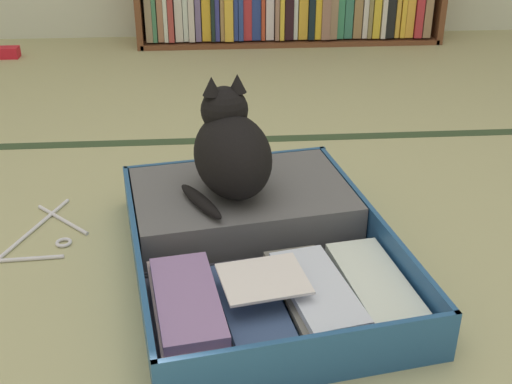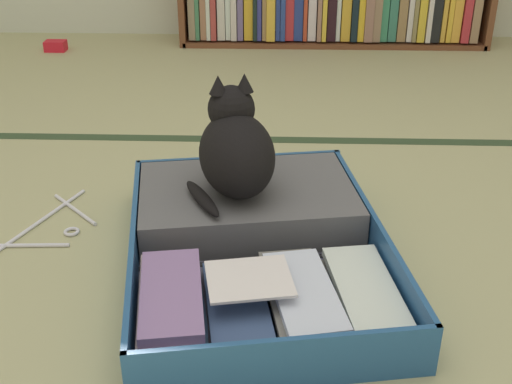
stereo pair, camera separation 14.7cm
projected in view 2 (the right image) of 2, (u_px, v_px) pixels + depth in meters
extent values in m
plane|color=tan|center=(225.00, 319.00, 1.36)|extent=(10.00, 10.00, 0.00)
cube|color=#33462A|center=(247.00, 139.00, 2.21)|extent=(4.80, 0.05, 0.00)
cube|color=brown|center=(332.00, 40.00, 3.33)|extent=(1.51, 0.27, 0.02)
cube|color=#938061|center=(194.00, 9.00, 3.29)|extent=(0.03, 0.22, 0.27)
cube|color=#407C55|center=(199.00, 4.00, 3.27)|extent=(0.02, 0.22, 0.32)
cube|color=#A47152|center=(205.00, 10.00, 3.29)|extent=(0.03, 0.22, 0.25)
cube|color=silver|center=(210.00, 4.00, 3.27)|extent=(0.02, 0.22, 0.32)
cube|color=#AE3E39|center=(215.00, 6.00, 3.27)|extent=(0.03, 0.22, 0.30)
cube|color=beige|center=(223.00, 11.00, 3.29)|extent=(0.04, 0.22, 0.24)
cube|color=silver|center=(229.00, 3.00, 3.27)|extent=(0.02, 0.22, 0.32)
cube|color=beige|center=(235.00, 9.00, 3.27)|extent=(0.03, 0.22, 0.27)
cube|color=slate|center=(241.00, 6.00, 3.27)|extent=(0.03, 0.22, 0.30)
cube|color=gold|center=(249.00, 4.00, 3.27)|extent=(0.04, 0.22, 0.31)
cube|color=black|center=(256.00, 6.00, 3.26)|extent=(0.02, 0.22, 0.30)
cube|color=#393C8E|center=(260.00, 6.00, 3.27)|extent=(0.02, 0.22, 0.30)
cube|color=#A4804D|center=(265.00, 11.00, 3.28)|extent=(0.02, 0.22, 0.25)
cube|color=gold|center=(271.00, 6.00, 3.25)|extent=(0.04, 0.22, 0.30)
cube|color=#293E8F|center=(278.00, 4.00, 3.26)|extent=(0.02, 0.22, 0.32)
cube|color=navy|center=(283.00, 10.00, 3.27)|extent=(0.02, 0.22, 0.26)
cube|color=#B92D33|center=(290.00, 6.00, 3.27)|extent=(0.04, 0.22, 0.29)
cube|color=navy|center=(298.00, 9.00, 3.28)|extent=(0.04, 0.22, 0.26)
cube|color=#BD4128|center=(305.00, 11.00, 3.27)|extent=(0.02, 0.22, 0.25)
cube|color=silver|center=(312.00, 6.00, 3.26)|extent=(0.04, 0.22, 0.30)
cube|color=#A0755E|center=(319.00, 9.00, 3.26)|extent=(0.02, 0.22, 0.28)
cube|color=yellow|center=(324.00, 7.00, 3.25)|extent=(0.02, 0.22, 0.30)
cube|color=black|center=(331.00, 9.00, 3.26)|extent=(0.04, 0.22, 0.27)
cube|color=silver|center=(337.00, 9.00, 3.27)|extent=(0.02, 0.22, 0.27)
cube|color=gold|center=(345.00, 6.00, 3.26)|extent=(0.04, 0.22, 0.30)
cube|color=black|center=(354.00, 5.00, 3.24)|extent=(0.03, 0.22, 0.32)
cube|color=yellow|center=(360.00, 7.00, 3.25)|extent=(0.03, 0.22, 0.30)
cube|color=#986E5C|center=(367.00, 12.00, 3.25)|extent=(0.04, 0.22, 0.25)
cube|color=#927558|center=(375.00, 10.00, 3.25)|extent=(0.04, 0.22, 0.27)
cube|color=#378660|center=(382.00, 11.00, 3.26)|extent=(0.03, 0.22, 0.26)
cube|color=#367762|center=(390.00, 11.00, 3.26)|extent=(0.04, 0.22, 0.25)
cube|color=#98774A|center=(400.00, 11.00, 3.26)|extent=(0.04, 0.22, 0.26)
cube|color=silver|center=(408.00, 6.00, 3.25)|extent=(0.02, 0.22, 0.30)
cube|color=olive|center=(413.00, 6.00, 3.24)|extent=(0.02, 0.22, 0.31)
cube|color=gold|center=(420.00, 6.00, 3.24)|extent=(0.04, 0.22, 0.31)
cube|color=silver|center=(426.00, 11.00, 3.24)|extent=(0.02, 0.22, 0.27)
cube|color=black|center=(433.00, 8.00, 3.24)|extent=(0.04, 0.22, 0.29)
cube|color=gold|center=(441.00, 7.00, 3.24)|extent=(0.02, 0.22, 0.30)
cube|color=yellow|center=(447.00, 7.00, 3.23)|extent=(0.02, 0.22, 0.30)
cube|color=gold|center=(453.00, 13.00, 3.25)|extent=(0.04, 0.22, 0.25)
cube|color=#BC2E36|center=(463.00, 7.00, 3.22)|extent=(0.04, 0.22, 0.31)
cube|color=#9B7957|center=(472.00, 10.00, 3.23)|extent=(0.04, 0.22, 0.27)
cube|color=#245285|center=(269.00, 319.00, 1.35)|extent=(0.63, 0.48, 0.01)
cube|color=#245285|center=(285.00, 364.00, 1.16)|extent=(0.57, 0.11, 0.11)
cube|color=#245285|center=(131.00, 310.00, 1.30)|extent=(0.08, 0.39, 0.11)
cube|color=#245285|center=(401.00, 289.00, 1.36)|extent=(0.08, 0.39, 0.11)
cube|color=#4C4C5E|center=(269.00, 315.00, 1.35)|extent=(0.60, 0.46, 0.01)
cube|color=#245285|center=(247.00, 224.00, 1.70)|extent=(0.63, 0.48, 0.01)
cube|color=#245285|center=(239.00, 174.00, 1.84)|extent=(0.57, 0.11, 0.11)
cube|color=#245285|center=(137.00, 213.00, 1.64)|extent=(0.08, 0.39, 0.11)
cube|color=#245285|center=(353.00, 200.00, 1.71)|extent=(0.08, 0.39, 0.11)
cube|color=#4C4C5E|center=(247.00, 220.00, 1.70)|extent=(0.60, 0.46, 0.01)
cylinder|color=black|center=(257.00, 262.00, 1.52)|extent=(0.55, 0.11, 0.02)
cube|color=#385278|center=(176.00, 321.00, 1.31)|extent=(0.18, 0.32, 0.02)
cube|color=white|center=(171.00, 313.00, 1.31)|extent=(0.16, 0.31, 0.02)
cube|color=#B0968F|center=(169.00, 302.00, 1.31)|extent=(0.17, 0.34, 0.02)
cube|color=#8E6DA0|center=(171.00, 294.00, 1.29)|extent=(0.16, 0.30, 0.02)
cube|color=black|center=(236.00, 309.00, 1.34)|extent=(0.16, 0.33, 0.02)
cube|color=#394F79|center=(237.00, 303.00, 1.33)|extent=(0.17, 0.30, 0.02)
cube|color=navy|center=(299.00, 306.00, 1.35)|extent=(0.18, 0.35, 0.02)
cube|color=slate|center=(302.00, 302.00, 1.34)|extent=(0.18, 0.34, 0.01)
cube|color=slate|center=(299.00, 298.00, 1.33)|extent=(0.18, 0.36, 0.01)
cube|color=silver|center=(304.00, 290.00, 1.33)|extent=(0.18, 0.30, 0.02)
cube|color=gray|center=(364.00, 303.00, 1.37)|extent=(0.18, 0.34, 0.02)
cube|color=#324E6C|center=(366.00, 297.00, 1.36)|extent=(0.16, 0.35, 0.01)
cube|color=silver|center=(367.00, 291.00, 1.35)|extent=(0.17, 0.34, 0.02)
cube|color=white|center=(249.00, 278.00, 1.31)|extent=(0.20, 0.18, 0.01)
cube|color=#5B5A5C|center=(247.00, 205.00, 1.67)|extent=(0.59, 0.45, 0.10)
cylinder|color=black|center=(184.00, 179.00, 1.82)|extent=(0.02, 0.02, 0.10)
cylinder|color=black|center=(294.00, 173.00, 1.85)|extent=(0.02, 0.02, 0.10)
cube|color=red|center=(364.00, 339.00, 1.17)|extent=(0.04, 0.01, 0.02)
cube|color=#348D46|center=(252.00, 372.00, 1.17)|extent=(0.03, 0.01, 0.02)
cube|color=yellow|center=(244.00, 372.00, 1.17)|extent=(0.03, 0.01, 0.02)
ellipsoid|color=black|center=(237.00, 155.00, 1.58)|extent=(0.24, 0.30, 0.20)
ellipsoid|color=black|center=(231.00, 160.00, 1.66)|extent=(0.15, 0.12, 0.11)
sphere|color=black|center=(231.00, 109.00, 1.58)|extent=(0.12, 0.12, 0.12)
cone|color=black|center=(244.00, 82.00, 1.55)|extent=(0.04, 0.04, 0.05)
cone|color=black|center=(218.00, 84.00, 1.54)|extent=(0.04, 0.04, 0.05)
sphere|color=gold|center=(236.00, 99.00, 1.62)|extent=(0.02, 0.02, 0.02)
sphere|color=gold|center=(219.00, 100.00, 1.62)|extent=(0.02, 0.02, 0.02)
ellipsoid|color=black|center=(202.00, 198.00, 1.56)|extent=(0.12, 0.19, 0.03)
cylinder|color=silver|center=(38.00, 223.00, 1.70)|extent=(0.15, 0.37, 0.01)
cylinder|color=silver|center=(75.00, 209.00, 1.77)|extent=(0.16, 0.16, 0.01)
cylinder|color=silver|center=(25.00, 245.00, 1.61)|extent=(0.22, 0.02, 0.01)
torus|color=silver|center=(72.00, 232.00, 1.67)|extent=(0.05, 0.05, 0.01)
cube|color=red|center=(56.00, 46.00, 3.19)|extent=(0.10, 0.07, 0.05)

